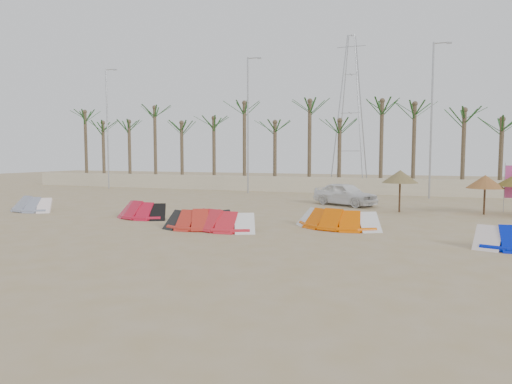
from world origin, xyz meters
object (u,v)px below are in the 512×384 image
at_px(car, 345,194).
at_px(kite_red_right, 223,219).
at_px(kite_grey, 35,203).
at_px(kite_red_mid, 204,218).
at_px(parasol_mid, 485,182).
at_px(parasol_left, 400,177).
at_px(kite_red_left, 144,209).
at_px(kite_orange, 338,218).

bearing_deg(car, kite_red_right, -168.91).
height_order(kite_grey, kite_red_mid, same).
bearing_deg(kite_grey, parasol_mid, 16.68).
height_order(parasol_left, car, parasol_left).
height_order(kite_grey, kite_red_left, same).
bearing_deg(parasol_left, kite_grey, -161.30).
bearing_deg(car, parasol_mid, -75.71).
bearing_deg(kite_red_right, kite_grey, 171.14).
xyz_separation_m(parasol_left, parasol_mid, (4.21, 0.52, -0.22)).
relative_size(kite_red_left, kite_red_right, 0.90).
xyz_separation_m(kite_red_right, kite_orange, (4.53, 2.04, 0.00)).
bearing_deg(kite_red_left, parasol_mid, 24.12).
xyz_separation_m(kite_red_right, parasol_left, (6.69, 8.44, 1.53)).
height_order(kite_red_right, parasol_left, parasol_left).
distance_m(parasol_mid, car, 7.87).
bearing_deg(kite_red_left, kite_red_mid, -24.26).
bearing_deg(kite_grey, kite_orange, 0.31).
distance_m(kite_red_left, kite_red_right, 5.44).
xyz_separation_m(kite_grey, kite_red_left, (7.35, -0.18, 0.00)).
relative_size(kite_red_left, kite_red_mid, 1.02).
bearing_deg(parasol_left, kite_red_right, -128.43).
bearing_deg(kite_orange, parasol_mid, 47.36).
bearing_deg(kite_red_left, car, 46.93).
distance_m(kite_red_mid, kite_orange, 5.76).
height_order(kite_red_mid, kite_red_right, same).
bearing_deg(kite_red_left, kite_red_right, -19.01).
xyz_separation_m(kite_red_right, car, (3.33, 10.83, 0.29)).
distance_m(kite_grey, kite_orange, 17.02).
distance_m(kite_red_right, car, 11.33).
bearing_deg(parasol_left, kite_orange, -108.63).
distance_m(kite_orange, parasol_left, 6.92).
xyz_separation_m(kite_red_right, parasol_mid, (10.91, 8.95, 1.30)).
height_order(kite_grey, kite_red_right, same).
height_order(kite_red_mid, kite_orange, same).
xyz_separation_m(kite_grey, kite_red_right, (12.48, -1.95, 0.00)).
distance_m(kite_red_left, parasol_left, 13.67).
bearing_deg(kite_red_mid, kite_red_left, 155.74).
distance_m(kite_orange, parasol_mid, 9.49).
height_order(kite_red_mid, parasol_mid, parasol_mid).
bearing_deg(kite_red_right, kite_red_left, 160.99).
distance_m(kite_orange, car, 8.88).
distance_m(kite_red_mid, parasol_mid, 14.89).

